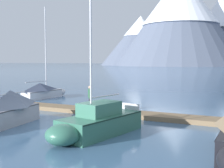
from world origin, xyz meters
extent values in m
plane|color=#426689|center=(0.00, 0.00, 0.00)|extent=(700.00, 700.00, 0.00)
cone|color=slate|center=(-61.86, 218.34, 20.03)|extent=(64.82, 64.82, 40.06)
cone|color=white|center=(-61.86, 218.34, 31.89)|extent=(27.94, 27.94, 16.44)
cone|color=slate|center=(-28.45, 207.87, 33.81)|extent=(95.36, 95.36, 67.63)
cone|color=#424C60|center=(0.65, 233.40, 28.93)|extent=(68.59, 68.59, 57.86)
cone|color=white|center=(0.65, 233.40, 43.23)|extent=(36.55, 36.55, 29.36)
cube|color=#846B4C|center=(0.00, 4.00, 0.15)|extent=(26.43, 3.53, 0.30)
cylinder|color=#38383D|center=(-0.05, 3.27, 0.12)|extent=(25.28, 1.95, 0.24)
cylinder|color=#38383D|center=(0.05, 4.73, 0.12)|extent=(25.28, 1.95, 0.24)
cube|color=silver|center=(-9.12, 9.61, 0.41)|extent=(2.02, 4.60, 0.81)
ellipsoid|color=silver|center=(-8.71, 12.09, 0.41)|extent=(1.37, 1.84, 0.77)
cube|color=slate|center=(-9.12, 9.61, 0.77)|extent=(2.04, 4.52, 0.06)
cylinder|color=silver|center=(-9.03, 10.18, 5.02)|extent=(0.10, 0.10, 8.42)
cylinder|color=silver|center=(-9.26, 8.83, 1.74)|extent=(0.53, 2.73, 0.08)
pyramid|color=#4C5670|center=(-9.18, 9.28, 1.19)|extent=(2.12, 3.77, 0.75)
cube|color=#93939E|center=(-3.58, -1.61, 0.52)|extent=(1.64, 4.62, 1.04)
cube|color=#424247|center=(-3.58, -1.61, 1.00)|extent=(1.67, 4.53, 0.06)
cylinder|color=silver|center=(-3.61, -1.03, 1.85)|extent=(0.18, 2.33, 0.08)
pyramid|color=slate|center=(-3.60, -1.27, 1.55)|extent=(1.84, 3.72, 1.01)
cube|color=#336B56|center=(2.41, -1.38, 0.50)|extent=(3.10, 5.15, 1.01)
ellipsoid|color=#336B56|center=(1.70, -3.97, 0.50)|extent=(1.97, 1.94, 0.96)
cube|color=#163027|center=(2.41, -1.38, 0.97)|extent=(3.11, 5.06, 0.06)
cylinder|color=silver|center=(2.21, -2.11, 4.31)|extent=(0.10, 0.10, 6.61)
cylinder|color=silver|center=(2.51, -1.00, 1.96)|extent=(0.69, 2.24, 0.08)
cube|color=#3A7560|center=(2.38, -1.49, 1.35)|extent=(1.85, 2.44, 0.69)
cube|color=silver|center=(3.02, 0.87, 1.19)|extent=(1.67, 0.55, 0.36)
cylinder|color=#232328|center=(-0.87, 3.86, 0.73)|extent=(0.14, 0.14, 0.86)
cylinder|color=#232328|center=(-0.96, 4.11, 0.73)|extent=(0.14, 0.14, 0.86)
cube|color=#387A4C|center=(-0.91, 3.99, 1.46)|extent=(0.34, 0.43, 0.60)
sphere|color=tan|center=(-0.91, 3.99, 1.88)|extent=(0.22, 0.22, 0.22)
cylinder|color=#387A4C|center=(-0.83, 3.75, 1.39)|extent=(0.09, 0.09, 0.62)
cylinder|color=#387A4C|center=(-1.00, 4.22, 1.39)|extent=(0.09, 0.09, 0.62)
camera|label=1|loc=(8.66, -15.10, 3.83)|focal=47.18mm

